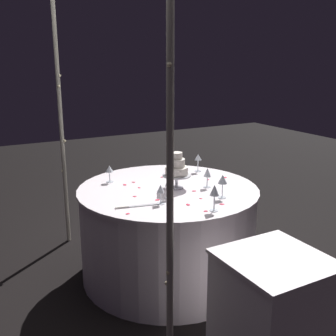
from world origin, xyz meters
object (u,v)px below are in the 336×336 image
(wine_glass_4, at_px, (223,180))
(cake_knife, at_px, (134,206))
(wine_glass_3, at_px, (109,170))
(main_table, at_px, (168,232))
(wine_glass_2, at_px, (169,182))
(decorative_arch, at_px, (96,89))
(wine_glass_0, at_px, (207,173))
(wine_glass_6, at_px, (198,158))
(side_table, at_px, (271,320))
(tiered_cake, at_px, (177,168))
(wine_glass_5, at_px, (161,190))
(wine_glass_1, at_px, (215,191))

(wine_glass_4, bearing_deg, cake_knife, 77.96)
(wine_glass_3, relative_size, cake_knife, 0.48)
(main_table, height_order, wine_glass_2, wine_glass_2)
(wine_glass_2, xyz_separation_m, wine_glass_3, (0.58, 0.23, -0.01))
(decorative_arch, bearing_deg, cake_knife, -151.31)
(wine_glass_0, bearing_deg, cake_knife, 100.30)
(main_table, bearing_deg, wine_glass_6, -58.03)
(side_table, bearing_deg, tiered_cake, -5.34)
(tiered_cake, height_order, wine_glass_0, tiered_cake)
(wine_glass_5, bearing_deg, tiered_cake, -47.13)
(tiered_cake, height_order, wine_glass_6, tiered_cake)
(side_table, relative_size, cake_knife, 2.49)
(main_table, relative_size, tiered_cake, 4.94)
(side_table, distance_m, wine_glass_0, 1.27)
(decorative_arch, relative_size, wine_glass_1, 13.02)
(decorative_arch, xyz_separation_m, wine_glass_3, (0.36, -0.20, -0.67))
(wine_glass_3, bearing_deg, side_table, -170.14)
(wine_glass_6, height_order, cake_knife, wine_glass_6)
(main_table, distance_m, wine_glass_1, 0.77)
(wine_glass_1, height_order, wine_glass_4, wine_glass_1)
(decorative_arch, distance_m, wine_glass_3, 0.79)
(wine_glass_1, distance_m, wine_glass_3, 1.01)
(main_table, bearing_deg, wine_glass_5, 143.29)
(side_table, xyz_separation_m, wine_glass_3, (1.62, 0.28, 0.48))
(wine_glass_5, bearing_deg, wine_glass_1, -139.64)
(cake_knife, bearing_deg, wine_glass_4, -102.04)
(wine_glass_1, distance_m, wine_glass_5, 0.38)
(tiered_cake, bearing_deg, wine_glass_4, -153.30)
(wine_glass_2, bearing_deg, tiered_cake, -42.93)
(wine_glass_2, distance_m, wine_glass_3, 0.62)
(main_table, bearing_deg, wine_glass_1, -177.15)
(tiered_cake, height_order, wine_glass_5, tiered_cake)
(main_table, distance_m, wine_glass_0, 0.57)
(tiered_cake, bearing_deg, wine_glass_0, -113.07)
(tiered_cake, relative_size, wine_glass_4, 1.64)
(wine_glass_6, xyz_separation_m, cake_knife, (-0.54, 0.86, -0.12))
(tiered_cake, relative_size, wine_glass_0, 1.82)
(decorative_arch, height_order, wine_glass_5, decorative_arch)
(cake_knife, bearing_deg, wine_glass_1, -126.65)
(wine_glass_2, height_order, cake_knife, wine_glass_2)
(wine_glass_1, height_order, wine_glass_2, wine_glass_1)
(side_table, bearing_deg, cake_knife, 18.88)
(wine_glass_0, relative_size, wine_glass_4, 0.90)
(tiered_cake, height_order, wine_glass_2, tiered_cake)
(wine_glass_6, bearing_deg, wine_glass_0, 156.14)
(wine_glass_1, xyz_separation_m, wine_glass_3, (0.94, 0.37, -0.03))
(side_table, xyz_separation_m, wine_glass_5, (0.97, 0.16, 0.47))
(tiered_cake, height_order, wine_glass_4, tiered_cake)
(tiered_cake, xyz_separation_m, wine_glass_1, (-0.54, 0.02, -0.02))
(side_table, xyz_separation_m, cake_knife, (1.00, 0.34, 0.38))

